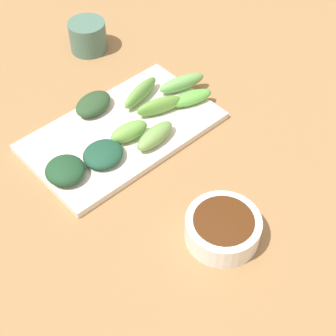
# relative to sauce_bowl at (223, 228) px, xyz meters

# --- Properties ---
(tabletop) EXTENTS (2.10, 2.10, 0.02)m
(tabletop) POSITION_rel_sauce_bowl_xyz_m (0.13, -0.02, -0.03)
(tabletop) COLOR #9B7246
(tabletop) RESTS_ON ground
(sauce_bowl) EXTENTS (0.11, 0.11, 0.04)m
(sauce_bowl) POSITION_rel_sauce_bowl_xyz_m (0.00, 0.00, 0.00)
(sauce_bowl) COLOR white
(sauce_bowl) RESTS_ON tabletop
(serving_plate) EXTENTS (0.19, 0.32, 0.01)m
(serving_plate) POSITION_rel_sauce_bowl_xyz_m (0.26, -0.03, -0.02)
(serving_plate) COLOR silver
(serving_plate) RESTS_ON tabletop
(broccoli_stalk_0) EXTENTS (0.04, 0.08, 0.03)m
(broccoli_stalk_0) POSITION_rel_sauce_bowl_xyz_m (0.20, -0.05, 0.00)
(broccoli_stalk_0) COLOR #74A652
(broccoli_stalk_0) RESTS_ON serving_plate
(broccoli_stalk_1) EXTENTS (0.05, 0.09, 0.03)m
(broccoli_stalk_1) POSITION_rel_sauce_bowl_xyz_m (0.24, -0.10, 0.01)
(broccoli_stalk_1) COLOR #65A03D
(broccoli_stalk_1) RESTS_ON serving_plate
(broccoli_leafy_2) EXTENTS (0.06, 0.07, 0.02)m
(broccoli_leafy_2) POSITION_rel_sauce_bowl_xyz_m (0.22, 0.04, 0.00)
(broccoli_leafy_2) COLOR #1C4A34
(broccoli_leafy_2) RESTS_ON serving_plate
(broccoli_stalk_3) EXTENTS (0.05, 0.09, 0.03)m
(broccoli_stalk_3) POSITION_rel_sauce_bowl_xyz_m (0.26, -0.17, 0.00)
(broccoli_stalk_3) COLOR #70AF5A
(broccoli_stalk_3) RESTS_ON serving_plate
(broccoli_stalk_4) EXTENTS (0.05, 0.09, 0.02)m
(broccoli_stalk_4) POSITION_rel_sauce_bowl_xyz_m (0.23, -0.16, 0.00)
(broccoli_stalk_4) COLOR #61B545
(broccoli_stalk_4) RESTS_ON serving_plate
(broccoli_stalk_5) EXTENTS (0.04, 0.09, 0.03)m
(broccoli_stalk_5) POSITION_rel_sauce_bowl_xyz_m (0.29, -0.10, 0.01)
(broccoli_stalk_5) COLOR #679F47
(broccoli_stalk_5) RESTS_ON serving_plate
(broccoli_leafy_6) EXTENTS (0.06, 0.08, 0.03)m
(broccoli_leafy_6) POSITION_rel_sauce_bowl_xyz_m (0.33, -0.02, 0.00)
(broccoli_leafy_6) COLOR #2A4929
(broccoli_leafy_6) RESTS_ON serving_plate
(broccoli_stalk_7) EXTENTS (0.04, 0.07, 0.03)m
(broccoli_stalk_7) POSITION_rel_sauce_bowl_xyz_m (0.23, -0.02, 0.01)
(broccoli_stalk_7) COLOR #74B44C
(broccoli_stalk_7) RESTS_ON serving_plate
(broccoli_leafy_8) EXTENTS (0.06, 0.06, 0.03)m
(broccoli_leafy_8) POSITION_rel_sauce_bowl_xyz_m (0.23, 0.10, 0.00)
(broccoli_leafy_8) COLOR #1E4628
(broccoli_leafy_8) RESTS_ON serving_plate
(tea_cup) EXTENTS (0.07, 0.07, 0.06)m
(tea_cup) POSITION_rel_sauce_bowl_xyz_m (0.49, -0.13, 0.01)
(tea_cup) COLOR #4B7262
(tea_cup) RESTS_ON tabletop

